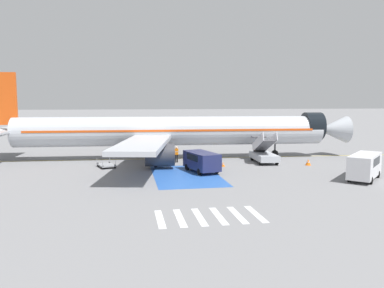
# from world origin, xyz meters

# --- Properties ---
(ground_plane) EXTENTS (600.00, 600.00, 0.00)m
(ground_plane) POSITION_xyz_m (0.00, 0.00, 0.00)
(ground_plane) COLOR slate
(apron_leadline_yellow) EXTENTS (81.24, 4.63, 0.01)m
(apron_leadline_yellow) POSITION_xyz_m (0.17, -0.88, 0.00)
(apron_leadline_yellow) COLOR gold
(apron_leadline_yellow) RESTS_ON ground_plane
(apron_stand_patch_blue) EXTENTS (6.18, 11.05, 0.01)m
(apron_stand_patch_blue) POSITION_xyz_m (0.17, -11.75, 0.00)
(apron_stand_patch_blue) COLOR #2856A8
(apron_stand_patch_blue) RESTS_ON ground_plane
(apron_walkway_bar_0) EXTENTS (0.44, 3.60, 0.01)m
(apron_walkway_bar_0) POSITION_xyz_m (-3.43, -24.63, 0.00)
(apron_walkway_bar_0) COLOR silver
(apron_walkway_bar_0) RESTS_ON ground_plane
(apron_walkway_bar_1) EXTENTS (0.44, 3.60, 0.01)m
(apron_walkway_bar_1) POSITION_xyz_m (-2.23, -24.63, 0.00)
(apron_walkway_bar_1) COLOR silver
(apron_walkway_bar_1) RESTS_ON ground_plane
(apron_walkway_bar_2) EXTENTS (0.44, 3.60, 0.01)m
(apron_walkway_bar_2) POSITION_xyz_m (-1.03, -24.63, 0.00)
(apron_walkway_bar_2) COLOR silver
(apron_walkway_bar_2) RESTS_ON ground_plane
(apron_walkway_bar_3) EXTENTS (0.44, 3.60, 0.01)m
(apron_walkway_bar_3) POSITION_xyz_m (0.17, -24.63, 0.00)
(apron_walkway_bar_3) COLOR silver
(apron_walkway_bar_3) RESTS_ON ground_plane
(apron_walkway_bar_4) EXTENTS (0.44, 3.60, 0.01)m
(apron_walkway_bar_4) POSITION_xyz_m (1.37, -24.63, 0.00)
(apron_walkway_bar_4) COLOR silver
(apron_walkway_bar_4) RESTS_ON ground_plane
(apron_walkway_bar_5) EXTENTS (0.44, 3.60, 0.01)m
(apron_walkway_bar_5) POSITION_xyz_m (2.57, -24.63, 0.00)
(apron_walkway_bar_5) COLOR silver
(apron_walkway_bar_5) RESTS_ON ground_plane
(airliner) EXTENTS (46.67, 33.24, 10.36)m
(airliner) POSITION_xyz_m (-0.51, -0.84, 3.35)
(airliner) COLOR #B7BCC4
(airliner) RESTS_ON ground_plane
(boarding_stairs_forward) EXTENTS (2.46, 5.33, 3.69)m
(boarding_stairs_forward) POSITION_xyz_m (10.19, -5.75, 0.95)
(boarding_stairs_forward) COLOR #ADB2BA
(boarding_stairs_forward) RESTS_ON ground_plane
(fuel_tanker) EXTENTS (3.95, 10.04, 3.21)m
(fuel_tanker) POSITION_xyz_m (-5.22, 22.03, 1.60)
(fuel_tanker) COLOR #38383D
(fuel_tanker) RESTS_ON ground_plane
(service_van_0) EXTENTS (5.27, 5.25, 2.30)m
(service_van_0) POSITION_xyz_m (15.68, -16.38, 1.37)
(service_van_0) COLOR silver
(service_van_0) RESTS_ON ground_plane
(service_van_2) EXTENTS (3.18, 5.01, 1.97)m
(service_van_2) POSITION_xyz_m (1.97, -10.18, 1.19)
(service_van_2) COLOR #1E234C
(service_van_2) RESTS_ON ground_plane
(baggage_cart) EXTENTS (2.23, 2.94, 0.87)m
(baggage_cart) POSITION_xyz_m (-7.58, -5.91, 0.26)
(baggage_cart) COLOR gray
(baggage_cart) RESTS_ON ground_plane
(ground_crew_0) EXTENTS (0.49, 0.40, 1.88)m
(ground_crew_0) POSITION_xyz_m (-2.35, -6.89, 1.09)
(ground_crew_0) COLOR #191E38
(ground_crew_0) RESTS_ON ground_plane
(ground_crew_1) EXTENTS (0.46, 0.28, 1.86)m
(ground_crew_1) POSITION_xyz_m (0.26, -4.01, 1.08)
(ground_crew_1) COLOR black
(ground_crew_1) RESTS_ON ground_plane
(traffic_cone_0) EXTENTS (0.52, 0.52, 0.58)m
(traffic_cone_0) POSITION_xyz_m (4.35, -3.74, 0.29)
(traffic_cone_0) COLOR orange
(traffic_cone_0) RESTS_ON ground_plane
(traffic_cone_1) EXTENTS (0.44, 0.44, 0.49)m
(traffic_cone_1) POSITION_xyz_m (4.87, -7.56, 0.25)
(traffic_cone_1) COLOR orange
(traffic_cone_1) RESTS_ON ground_plane
(traffic_cone_2) EXTENTS (0.60, 0.60, 0.67)m
(traffic_cone_2) POSITION_xyz_m (14.33, -8.40, 0.34)
(traffic_cone_2) COLOR orange
(traffic_cone_2) RESTS_ON ground_plane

